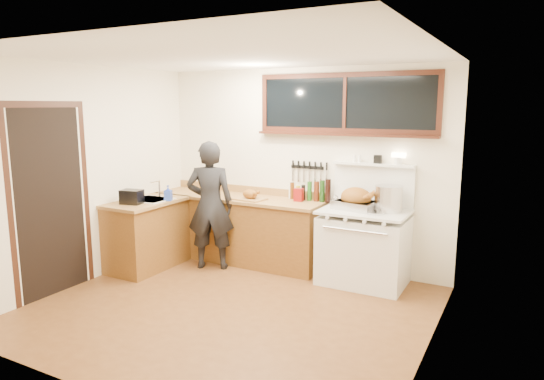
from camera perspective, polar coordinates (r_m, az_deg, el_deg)
The scene contains 20 objects.
ground_plane at distance 5.30m, azimuth -4.96°, elevation -13.86°, with size 4.00×3.50×0.02m, color brown.
room_shell at distance 4.87m, azimuth -5.26°, elevation 4.31°, with size 4.10×3.60×2.65m.
counter_back at distance 6.71m, azimuth -4.00°, elevation -4.47°, with size 2.44×0.64×1.00m.
counter_left at distance 6.61m, azimuth -14.50°, elevation -5.02°, with size 0.64×1.09×0.90m.
sink_unit at distance 6.56m, azimuth -14.08°, elevation -1.56°, with size 0.50×0.45×0.37m.
vintage_stove at distance 5.94m, azimuth 10.76°, elevation -6.43°, with size 1.02×0.74×1.57m.
back_window at distance 6.12m, azimuth 8.51°, elevation 9.29°, with size 2.32×0.13×0.77m.
left_doorway at distance 5.92m, azimuth -24.58°, elevation -1.07°, with size 0.02×1.04×2.17m.
knife_strip at distance 6.36m, azimuth 4.30°, elevation 2.58°, with size 0.52×0.03×0.28m.
man at distance 6.34m, azimuth -7.28°, elevation -1.81°, with size 0.72×0.62×1.68m.
soap_bottle at distance 6.42m, azimuth -12.12°, elevation -0.35°, with size 0.12×0.12×0.20m.
toaster at distance 6.33m, azimuth -16.17°, elevation -0.78°, with size 0.29×0.23×0.18m.
cutting_board at distance 6.34m, azimuth -2.58°, elevation -0.69°, with size 0.42×0.33×0.14m.
roast_turkey at distance 5.86m, azimuth 9.90°, elevation -1.21°, with size 0.55×0.45×0.26m.
stockpot at distance 5.80m, azimuth 13.55°, elevation -0.98°, with size 0.36×0.36×0.30m.
saucepan at distance 5.96m, azimuth 12.72°, elevation -1.62°, with size 0.15×0.27×0.11m.
pot_lid at distance 5.67m, azimuth 12.10°, elevation -2.62°, with size 0.23×0.23×0.04m.
coffee_tin at distance 6.25m, azimuth 3.16°, elevation -0.56°, with size 0.12×0.10×0.17m.
pitcher at distance 6.44m, azimuth 2.33°, elevation -0.32°, with size 0.11×0.11×0.15m.
bottle_cluster at distance 6.27m, azimuth 4.93°, elevation -0.16°, with size 0.57×0.07×0.30m.
Camera 1 is at (2.67, -4.05, 2.13)m, focal length 32.00 mm.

